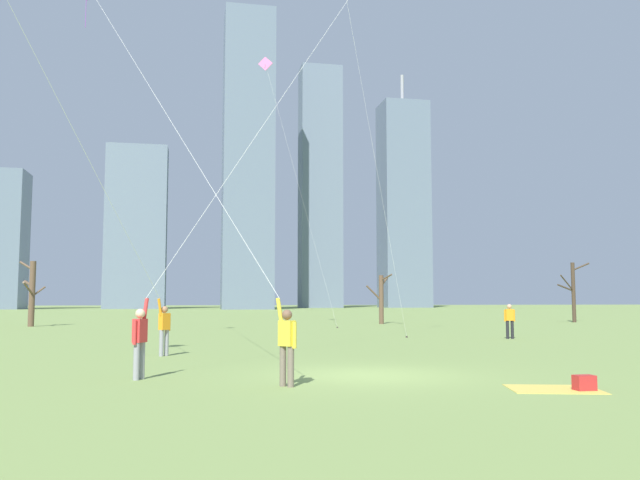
% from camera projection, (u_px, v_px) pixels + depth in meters
% --- Properties ---
extents(ground_plane, '(400.00, 400.00, 0.00)m').
position_uv_depth(ground_plane, '(367.00, 375.00, 15.96)').
color(ground_plane, '#7A934C').
extents(kite_flyer_midfield_left_blue, '(10.43, 11.69, 18.69)m').
position_uv_depth(kite_flyer_midfield_left_blue, '(232.00, 191.00, 18.46)').
color(kite_flyer_midfield_left_blue, gray).
rests_on(kite_flyer_midfield_left_blue, ground).
extents(kite_flyer_midfield_center_orange, '(8.66, 12.07, 18.38)m').
position_uv_depth(kite_flyer_midfield_center_orange, '(121.00, 241.00, 19.70)').
color(kite_flyer_midfield_center_orange, gray).
rests_on(kite_flyer_midfield_center_orange, ground).
extents(kite_flyer_midfield_right_purple, '(7.00, 16.18, 15.85)m').
position_uv_depth(kite_flyer_midfield_right_purple, '(240.00, 258.00, 15.97)').
color(kite_flyer_midfield_right_purple, '#726656').
rests_on(kite_flyer_midfield_right_purple, ground).
extents(bystander_far_off_by_trees, '(0.49, 0.29, 1.62)m').
position_uv_depth(bystander_far_off_by_trees, '(510.00, 319.00, 30.87)').
color(bystander_far_off_by_trees, black).
rests_on(bystander_far_off_by_trees, ground).
extents(distant_kite_high_overhead_pink, '(5.14, 1.96, 18.37)m').
position_uv_depth(distant_kite_high_overhead_pink, '(271.00, 85.00, 44.60)').
color(distant_kite_high_overhead_pink, pink).
rests_on(distant_kite_high_overhead_pink, ground).
extents(picnic_spot, '(2.09, 1.81, 0.31)m').
position_uv_depth(picnic_spot, '(571.00, 385.00, 13.37)').
color(picnic_spot, '#D8BF4C').
rests_on(picnic_spot, ground).
extents(bare_tree_far_right_edge, '(3.10, 0.98, 4.85)m').
position_uv_depth(bare_tree_far_right_edge, '(573.00, 290.00, 53.29)').
color(bare_tree_far_right_edge, '#423326').
rests_on(bare_tree_far_right_edge, ground).
extents(bare_tree_leftmost, '(2.03, 2.03, 3.74)m').
position_uv_depth(bare_tree_leftmost, '(381.00, 297.00, 49.87)').
color(bare_tree_leftmost, brown).
rests_on(bare_tree_leftmost, ground).
extents(bare_tree_center, '(1.76, 3.11, 4.49)m').
position_uv_depth(bare_tree_center, '(32.00, 292.00, 45.02)').
color(bare_tree_center, brown).
rests_on(bare_tree_center, ground).
extents(skyline_wide_slab, '(10.67, 9.01, 55.11)m').
position_uv_depth(skyline_wide_slab, '(403.00, 204.00, 154.07)').
color(skyline_wide_slab, slate).
rests_on(skyline_wide_slab, ground).
extents(skyline_slender_spire, '(9.67, 8.28, 58.20)m').
position_uv_depth(skyline_slender_spire, '(248.00, 158.00, 127.40)').
color(skyline_slender_spire, slate).
rests_on(skyline_slender_spire, ground).
extents(skyline_short_annex, '(9.28, 6.23, 54.91)m').
position_uv_depth(skyline_short_annex, '(320.00, 186.00, 149.17)').
color(skyline_short_annex, slate).
rests_on(skyline_short_annex, ground).
extents(skyline_mid_tower_left, '(11.94, 6.31, 32.83)m').
position_uv_depth(skyline_mid_tower_left, '(136.00, 227.00, 132.67)').
color(skyline_mid_tower_left, slate).
rests_on(skyline_mid_tower_left, ground).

